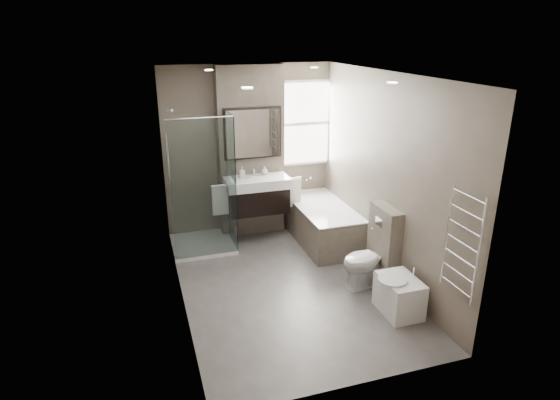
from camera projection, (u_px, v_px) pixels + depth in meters
name	position (u px, v px, depth m)	size (l,w,h in m)	color
room	(287.00, 188.00, 5.52)	(2.70, 3.90, 2.70)	#575250
vanity_pier	(251.00, 152.00, 7.11)	(1.00, 0.25, 2.60)	#645A4F
vanity	(257.00, 194.00, 6.99)	(0.95, 0.47, 0.66)	black
mirror_cabinet	(253.00, 133.00, 6.85)	(0.86, 0.08, 0.76)	black
towel_left	(220.00, 200.00, 6.82)	(0.24, 0.06, 0.44)	silver
towel_right	(293.00, 192.00, 7.14)	(0.24, 0.06, 0.44)	silver
shower_enclosure	(209.00, 217.00, 6.80)	(0.90, 0.90, 2.00)	white
bathtub	(322.00, 221.00, 7.11)	(0.75, 1.60, 0.57)	#645A4F
window	(304.00, 123.00, 7.33)	(0.98, 0.06, 1.33)	white
toilet	(368.00, 260.00, 5.84)	(0.39, 0.69, 0.70)	white
cistern_box	(384.00, 244.00, 5.91)	(0.19, 0.55, 1.00)	#645A4F
bidet	(399.00, 295.00, 5.30)	(0.46, 0.54, 0.55)	white
towel_radiator	(462.00, 243.00, 4.50)	(0.03, 0.49, 1.10)	silver
soap_bottle_a	(242.00, 172.00, 6.87)	(0.08, 0.08, 0.17)	white
soap_bottle_b	(264.00, 171.00, 7.03)	(0.10, 0.10, 0.13)	white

